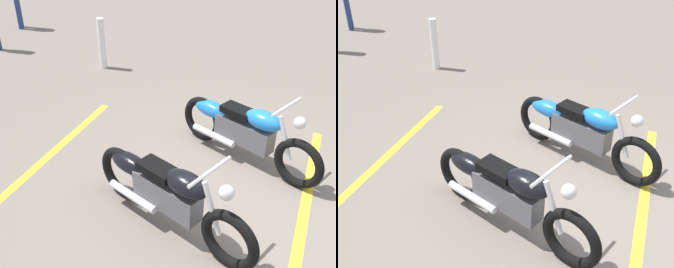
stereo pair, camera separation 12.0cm
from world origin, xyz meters
TOP-DOWN VIEW (x-y plane):
  - ground_plane at (0.00, 0.00)m, footprint 60.00×60.00m
  - motorcycle_bright_foreground at (0.36, -0.82)m, footprint 2.15×0.87m
  - motorcycle_dark_foreground at (0.72, 0.79)m, footprint 2.17×0.81m
  - bollard_post at (3.88, -2.67)m, footprint 0.14×0.14m
  - parking_stripe_near at (-0.62, -0.36)m, footprint 0.39×3.20m
  - parking_stripe_mid at (2.78, 0.31)m, footprint 0.39×3.20m

SIDE VIEW (x-z plane):
  - ground_plane at x=0.00m, z-range 0.00..0.00m
  - parking_stripe_near at x=-0.62m, z-range 0.00..0.01m
  - parking_stripe_mid at x=2.78m, z-range 0.00..0.01m
  - motorcycle_bright_foreground at x=0.36m, z-range -0.06..0.98m
  - motorcycle_dark_foreground at x=0.72m, z-range -0.06..0.98m
  - bollard_post at x=3.88m, z-range 0.00..1.02m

